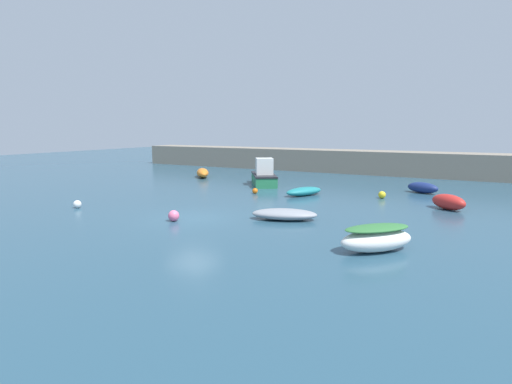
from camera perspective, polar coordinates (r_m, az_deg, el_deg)
name	(u,v)px	position (r m, az deg, el deg)	size (l,w,h in m)	color
ground_plane	(193,220)	(21.37, -8.95, -4.01)	(120.00, 120.00, 0.20)	#284C60
harbor_breakwater	(339,161)	(44.49, 11.83, 4.38)	(50.46, 3.85, 2.37)	gray
fishing_dinghy_green	(449,202)	(25.88, 25.80, -1.28)	(2.32, 2.04, 0.90)	red
rowboat_with_red_cover	(377,238)	(16.16, 16.85, -6.32)	(3.00, 3.11, 1.04)	white
dinghy_near_pier	(423,188)	(31.66, 22.72, 0.57)	(2.48, 1.74, 0.79)	navy
open_tender_yellow	(304,191)	(28.40, 6.86, 0.10)	(2.38, 3.28, 0.59)	teal
rowboat_white_midwater	(284,214)	(20.81, 4.07, -3.19)	(3.67, 2.50, 0.57)	gray
rowboat_blue_near	(203,173)	(39.00, -7.63, 2.73)	(3.02, 3.34, 0.86)	orange
motorboat_with_cabin	(264,176)	(33.33, 1.14, 2.29)	(4.02, 4.84, 2.27)	#287A4C
mooring_buoy_pink	(174,216)	(20.85, -11.68, -3.34)	(0.56, 0.56, 0.56)	#EA668C
mooring_buoy_white	(77,204)	(26.05, -24.17, -1.60)	(0.46, 0.46, 0.46)	white
mooring_buoy_orange	(255,191)	(28.97, -0.14, 0.16)	(0.40, 0.40, 0.40)	orange
mooring_buoy_yellow	(382,195)	(28.32, 17.55, -0.38)	(0.50, 0.50, 0.50)	yellow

